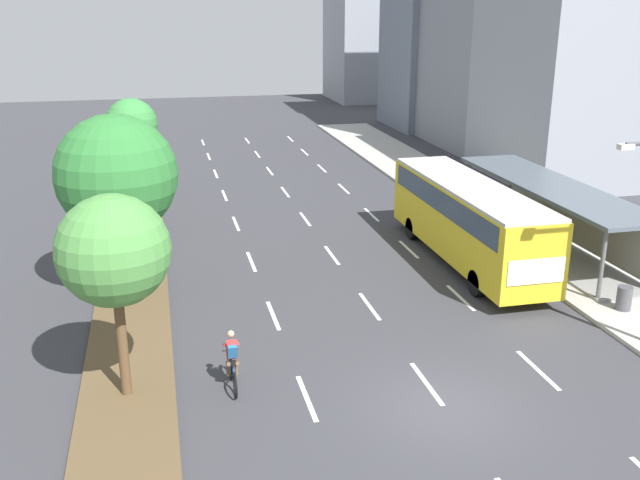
{
  "coord_description": "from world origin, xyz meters",
  "views": [
    {
      "loc": [
        -7.01,
        -15.45,
        10.26
      ],
      "look_at": [
        -0.84,
        11.18,
        1.2
      ],
      "focal_mm": 39.84,
      "sensor_mm": 36.0,
      "label": 1
    }
  ],
  "objects_px": {
    "median_tree_third": "(130,161)",
    "median_tree_second": "(116,175)",
    "bus_shelter": "(555,210)",
    "cyclist": "(232,362)",
    "median_tree_nearest": "(113,252)",
    "trash_bin": "(624,298)",
    "bus": "(468,215)",
    "median_tree_fourth": "(131,125)"
  },
  "relations": [
    {
      "from": "median_tree_nearest",
      "to": "median_tree_fourth",
      "type": "bearing_deg",
      "value": 90.04
    },
    {
      "from": "bus_shelter",
      "to": "median_tree_second",
      "type": "height_order",
      "value": "median_tree_second"
    },
    {
      "from": "bus_shelter",
      "to": "median_tree_nearest",
      "type": "xyz_separation_m",
      "value": [
        -17.84,
        -8.49,
        2.38
      ]
    },
    {
      "from": "median_tree_nearest",
      "to": "bus",
      "type": "bearing_deg",
      "value": 30.52
    },
    {
      "from": "median_tree_second",
      "to": "median_tree_fourth",
      "type": "xyz_separation_m",
      "value": [
        0.17,
        14.94,
        -0.55
      ]
    },
    {
      "from": "bus_shelter",
      "to": "median_tree_fourth",
      "type": "bearing_deg",
      "value": 142.05
    },
    {
      "from": "bus",
      "to": "median_tree_nearest",
      "type": "bearing_deg",
      "value": -149.48
    },
    {
      "from": "bus",
      "to": "median_tree_nearest",
      "type": "relative_size",
      "value": 2.01
    },
    {
      "from": "trash_bin",
      "to": "median_tree_second",
      "type": "bearing_deg",
      "value": 161.65
    },
    {
      "from": "median_tree_second",
      "to": "trash_bin",
      "type": "height_order",
      "value": "median_tree_second"
    },
    {
      "from": "bus",
      "to": "median_tree_third",
      "type": "distance_m",
      "value": 15.29
    },
    {
      "from": "bus_shelter",
      "to": "cyclist",
      "type": "xyz_separation_m",
      "value": [
        -14.93,
        -8.63,
        -1.08
      ]
    },
    {
      "from": "cyclist",
      "to": "median_tree_third",
      "type": "height_order",
      "value": "median_tree_third"
    },
    {
      "from": "bus",
      "to": "median_tree_third",
      "type": "height_order",
      "value": "median_tree_third"
    },
    {
      "from": "bus_shelter",
      "to": "bus",
      "type": "distance_m",
      "value": 4.31
    },
    {
      "from": "median_tree_second",
      "to": "trash_bin",
      "type": "xyz_separation_m",
      "value": [
        16.95,
        -5.62,
        -3.99
      ]
    },
    {
      "from": "median_tree_nearest",
      "to": "median_tree_fourth",
      "type": "height_order",
      "value": "median_tree_nearest"
    },
    {
      "from": "median_tree_third",
      "to": "median_tree_second",
      "type": "bearing_deg",
      "value": -91.54
    },
    {
      "from": "bus",
      "to": "median_tree_third",
      "type": "relative_size",
      "value": 2.31
    },
    {
      "from": "median_tree_fourth",
      "to": "median_tree_third",
      "type": "bearing_deg",
      "value": -89.78
    },
    {
      "from": "median_tree_third",
      "to": "trash_bin",
      "type": "bearing_deg",
      "value": -38.02
    },
    {
      "from": "median_tree_second",
      "to": "median_tree_nearest",
      "type": "bearing_deg",
      "value": -88.55
    },
    {
      "from": "median_tree_third",
      "to": "trash_bin",
      "type": "xyz_separation_m",
      "value": [
        16.74,
        -13.09,
        -2.95
      ]
    },
    {
      "from": "median_tree_second",
      "to": "median_tree_third",
      "type": "relative_size",
      "value": 1.35
    },
    {
      "from": "bus_shelter",
      "to": "median_tree_third",
      "type": "relative_size",
      "value": 2.53
    },
    {
      "from": "median_tree_nearest",
      "to": "median_tree_second",
      "type": "xyz_separation_m",
      "value": [
        -0.19,
        7.47,
        0.32
      ]
    },
    {
      "from": "median_tree_nearest",
      "to": "median_tree_second",
      "type": "height_order",
      "value": "median_tree_second"
    },
    {
      "from": "bus",
      "to": "cyclist",
      "type": "height_order",
      "value": "bus"
    },
    {
      "from": "trash_bin",
      "to": "median_tree_third",
      "type": "bearing_deg",
      "value": 141.98
    },
    {
      "from": "median_tree_third",
      "to": "median_tree_fourth",
      "type": "distance_m",
      "value": 7.49
    },
    {
      "from": "bus",
      "to": "median_tree_fourth",
      "type": "height_order",
      "value": "median_tree_fourth"
    },
    {
      "from": "bus_shelter",
      "to": "median_tree_fourth",
      "type": "relative_size",
      "value": 2.31
    },
    {
      "from": "bus",
      "to": "cyclist",
      "type": "bearing_deg",
      "value": -142.64
    },
    {
      "from": "median_tree_third",
      "to": "median_tree_fourth",
      "type": "height_order",
      "value": "median_tree_fourth"
    },
    {
      "from": "bus_shelter",
      "to": "median_tree_third",
      "type": "distance_m",
      "value": 19.03
    },
    {
      "from": "median_tree_second",
      "to": "trash_bin",
      "type": "relative_size",
      "value": 7.77
    },
    {
      "from": "bus_shelter",
      "to": "trash_bin",
      "type": "bearing_deg",
      "value": -99.24
    },
    {
      "from": "bus",
      "to": "trash_bin",
      "type": "bearing_deg",
      "value": -62.47
    },
    {
      "from": "cyclist",
      "to": "median_tree_third",
      "type": "distance_m",
      "value": 15.6
    },
    {
      "from": "bus_shelter",
      "to": "median_tree_third",
      "type": "bearing_deg",
      "value": 160.1
    },
    {
      "from": "bus",
      "to": "median_tree_fourth",
      "type": "xyz_separation_m",
      "value": [
        -13.57,
        14.42,
        1.95
      ]
    },
    {
      "from": "cyclist",
      "to": "median_tree_nearest",
      "type": "relative_size",
      "value": 0.32
    }
  ]
}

